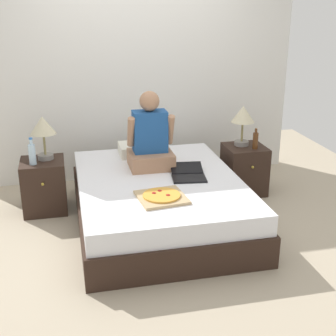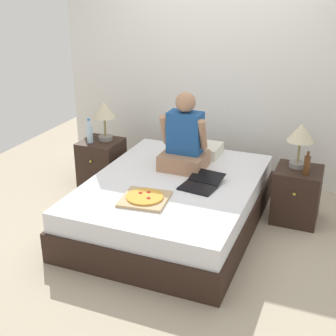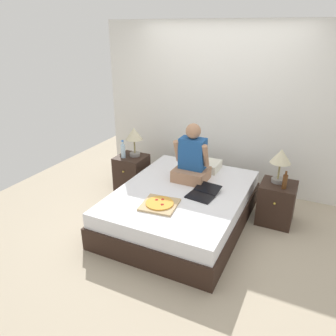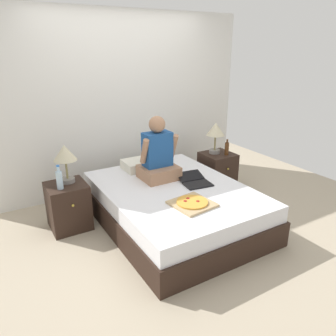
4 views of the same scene
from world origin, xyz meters
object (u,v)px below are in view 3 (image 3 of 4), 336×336
at_px(lamp_on_right_nightstand, 281,159).
at_px(nightstand_right, 276,203).
at_px(water_bottle, 123,151).
at_px(beer_bottle, 285,181).
at_px(nightstand_left, 132,173).
at_px(laptop, 203,194).
at_px(lamp_on_left_nightstand, 134,136).
at_px(person_seated, 192,160).
at_px(pizza_box, 160,204).
at_px(bed, 182,206).

bearing_deg(lamp_on_right_nightstand, nightstand_right, -59.07).
relative_size(water_bottle, lamp_on_right_nightstand, 0.61).
bearing_deg(beer_bottle, nightstand_left, 177.49).
height_order(nightstand_right, laptop, same).
relative_size(nightstand_left, lamp_on_left_nightstand, 1.22).
bearing_deg(nightstand_left, person_seated, -10.62).
height_order(nightstand_left, laptop, same).
height_order(beer_bottle, laptop, beer_bottle).
bearing_deg(pizza_box, lamp_on_right_nightstand, 43.32).
xyz_separation_m(bed, lamp_on_left_nightstand, (-1.07, 0.61, 0.64)).
bearing_deg(lamp_on_right_nightstand, bed, -150.49).
distance_m(bed, lamp_on_left_nightstand, 1.39).
relative_size(nightstand_left, laptop, 1.22).
bearing_deg(bed, laptop, -4.07).
bearing_deg(beer_bottle, person_seated, -174.97).
distance_m(nightstand_left, person_seated, 1.21).
height_order(bed, beer_bottle, beer_bottle).
height_order(water_bottle, lamp_on_right_nightstand, lamp_on_right_nightstand).
bearing_deg(beer_bottle, pizza_box, -143.21).
bearing_deg(bed, water_bottle, 158.42).
distance_m(lamp_on_left_nightstand, laptop, 1.54).
relative_size(nightstand_right, beer_bottle, 2.39).
relative_size(nightstand_right, lamp_on_right_nightstand, 1.22).
bearing_deg(lamp_on_right_nightstand, pizza_box, -136.68).
relative_size(nightstand_right, person_seated, 0.70).
height_order(lamp_on_left_nightstand, pizza_box, lamp_on_left_nightstand).
distance_m(water_bottle, pizza_box, 1.47).
xyz_separation_m(water_bottle, pizza_box, (1.11, -0.95, -0.17)).
bearing_deg(lamp_on_right_nightstand, person_seated, -166.86).
relative_size(nightstand_left, person_seated, 0.70).
relative_size(bed, lamp_on_right_nightstand, 4.66).
xyz_separation_m(lamp_on_right_nightstand, person_seated, (-1.09, -0.25, -0.11)).
distance_m(nightstand_left, nightstand_right, 2.21).
distance_m(laptop, pizza_box, 0.58).
relative_size(lamp_on_left_nightstand, water_bottle, 1.63).
distance_m(nightstand_right, person_seated, 1.24).
distance_m(bed, person_seated, 0.64).
xyz_separation_m(beer_bottle, pizza_box, (-1.25, -0.94, -0.15)).
height_order(bed, lamp_on_left_nightstand, lamp_on_left_nightstand).
height_order(bed, nightstand_left, nightstand_left).
xyz_separation_m(nightstand_left, lamp_on_right_nightstand, (2.18, 0.05, 0.60)).
bearing_deg(lamp_on_left_nightstand, lamp_on_right_nightstand, 0.00).
relative_size(person_seated, pizza_box, 1.76).
xyz_separation_m(bed, beer_bottle, (1.18, 0.46, 0.41)).
height_order(bed, pizza_box, pizza_box).
xyz_separation_m(nightstand_left, person_seated, (1.09, -0.20, 0.49)).
bearing_deg(lamp_on_left_nightstand, nightstand_left, -128.63).
height_order(bed, person_seated, person_seated).
distance_m(beer_bottle, laptop, 1.02).
bearing_deg(nightstand_left, nightstand_right, 0.00).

